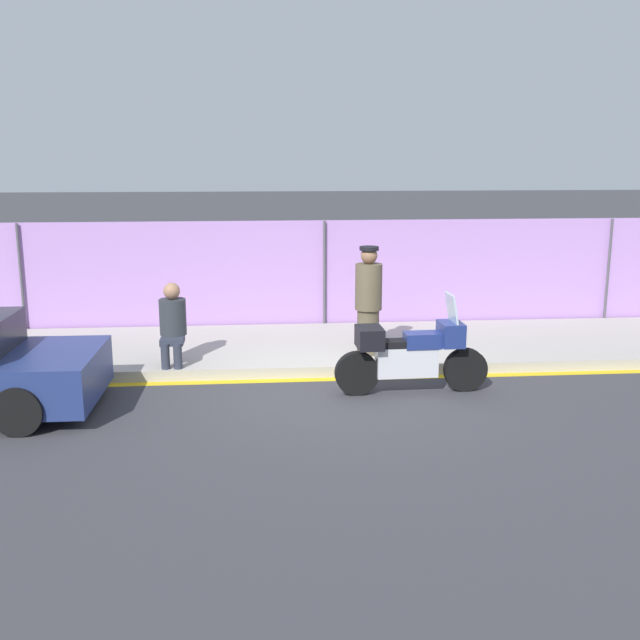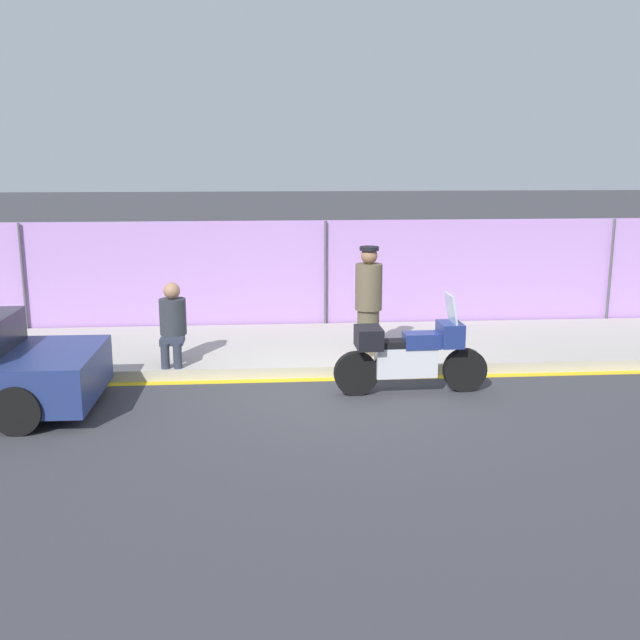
# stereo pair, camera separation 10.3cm
# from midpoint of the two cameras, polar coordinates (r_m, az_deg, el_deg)

# --- Properties ---
(ground_plane) EXTENTS (120.00, 120.00, 0.00)m
(ground_plane) POSITION_cam_midpoint_polar(r_m,az_deg,el_deg) (10.92, 1.94, -5.63)
(ground_plane) COLOR #38383D
(sidewalk) EXTENTS (42.09, 3.06, 0.17)m
(sidewalk) POSITION_cam_midpoint_polar(r_m,az_deg,el_deg) (13.13, 0.72, -2.09)
(sidewalk) COLOR #ADA89E
(sidewalk) RESTS_ON ground_plane
(curb_paint_stripe) EXTENTS (42.09, 0.18, 0.01)m
(curb_paint_stripe) POSITION_cam_midpoint_polar(r_m,az_deg,el_deg) (11.60, 1.51, -4.51)
(curb_paint_stripe) COLOR gold
(curb_paint_stripe) RESTS_ON ground_plane
(storefront_fence) EXTENTS (39.99, 0.17, 2.16)m
(storefront_fence) POSITION_cam_midpoint_polar(r_m,az_deg,el_deg) (14.50, 0.10, 3.33)
(storefront_fence) COLOR #AD7FC6
(storefront_fence) RESTS_ON ground_plane
(motorcycle) EXTENTS (2.25, 0.54, 1.45)m
(motorcycle) POSITION_cam_midpoint_polar(r_m,az_deg,el_deg) (10.87, 6.65, -2.58)
(motorcycle) COLOR black
(motorcycle) RESTS_ON ground_plane
(officer_standing) EXTENTS (0.44, 0.44, 1.78)m
(officer_standing) POSITION_cam_midpoint_polar(r_m,az_deg,el_deg) (12.19, 3.47, 1.53)
(officer_standing) COLOR brown
(officer_standing) RESTS_ON sidewalk
(person_seated_on_curb) EXTENTS (0.42, 0.67, 1.27)m
(person_seated_on_curb) POSITION_cam_midpoint_polar(r_m,az_deg,el_deg) (11.91, -11.42, 0.01)
(person_seated_on_curb) COLOR #2D3342
(person_seated_on_curb) RESTS_ON sidewalk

